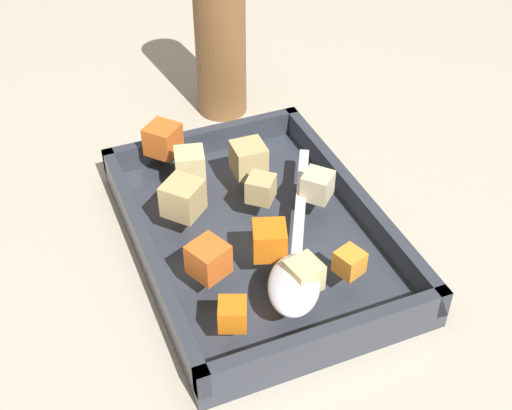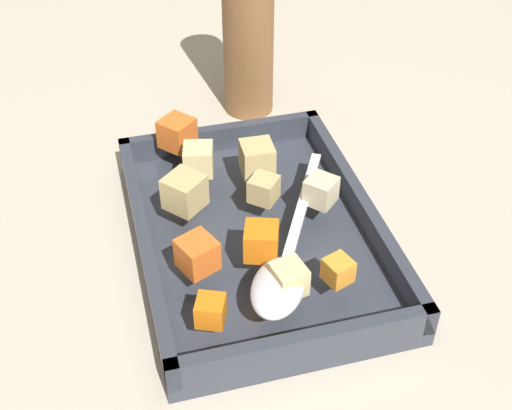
# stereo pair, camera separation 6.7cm
# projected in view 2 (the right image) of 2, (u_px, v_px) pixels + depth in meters

# --- Properties ---
(ground_plane) EXTENTS (4.00, 4.00, 0.00)m
(ground_plane) POSITION_uv_depth(u_px,v_px,m) (269.00, 230.00, 0.72)
(ground_plane) COLOR #BCB29E
(baking_dish) EXTENTS (0.33, 0.23, 0.04)m
(baking_dish) POSITION_uv_depth(u_px,v_px,m) (256.00, 236.00, 0.69)
(baking_dish) COLOR #333842
(baking_dish) RESTS_ON ground_plane
(carrot_chunk_under_handle) EXTENTS (0.05, 0.05, 0.03)m
(carrot_chunk_under_handle) POSITION_uv_depth(u_px,v_px,m) (177.00, 133.00, 0.75)
(carrot_chunk_under_handle) COLOR orange
(carrot_chunk_under_handle) RESTS_ON baking_dish
(carrot_chunk_far_left) EXTENTS (0.03, 0.03, 0.02)m
(carrot_chunk_far_left) POSITION_uv_depth(u_px,v_px,m) (211.00, 311.00, 0.56)
(carrot_chunk_far_left) COLOR orange
(carrot_chunk_far_left) RESTS_ON baking_dish
(carrot_chunk_mid_right) EXTENTS (0.03, 0.03, 0.02)m
(carrot_chunk_mid_right) POSITION_uv_depth(u_px,v_px,m) (338.00, 270.00, 0.60)
(carrot_chunk_mid_right) COLOR orange
(carrot_chunk_mid_right) RESTS_ON baking_dish
(carrot_chunk_back_center) EXTENTS (0.04, 0.04, 0.03)m
(carrot_chunk_back_center) POSITION_uv_depth(u_px,v_px,m) (261.00, 241.00, 0.62)
(carrot_chunk_back_center) COLOR orange
(carrot_chunk_back_center) RESTS_ON baking_dish
(carrot_chunk_corner_se) EXTENTS (0.04, 0.04, 0.03)m
(carrot_chunk_corner_se) POSITION_uv_depth(u_px,v_px,m) (197.00, 254.00, 0.61)
(carrot_chunk_corner_se) COLOR orange
(carrot_chunk_corner_se) RESTS_ON baking_dish
(potato_chunk_front_center) EXTENTS (0.04, 0.04, 0.03)m
(potato_chunk_front_center) POSITION_uv_depth(u_px,v_px,m) (198.00, 159.00, 0.72)
(potato_chunk_front_center) COLOR #E0CC89
(potato_chunk_front_center) RESTS_ON baking_dish
(potato_chunk_near_right) EXTENTS (0.04, 0.04, 0.03)m
(potato_chunk_near_right) POSITION_uv_depth(u_px,v_px,m) (265.00, 191.00, 0.68)
(potato_chunk_near_right) COLOR tan
(potato_chunk_near_right) RESTS_ON baking_dish
(potato_chunk_heap_side) EXTENTS (0.04, 0.04, 0.03)m
(potato_chunk_heap_side) POSITION_uv_depth(u_px,v_px,m) (321.00, 191.00, 0.68)
(potato_chunk_heap_side) COLOR beige
(potato_chunk_heap_side) RESTS_ON baking_dish
(potato_chunk_mid_left) EXTENTS (0.03, 0.03, 0.03)m
(potato_chunk_mid_left) POSITION_uv_depth(u_px,v_px,m) (289.00, 279.00, 0.59)
(potato_chunk_mid_left) COLOR #E0CC89
(potato_chunk_mid_left) RESTS_ON baking_dish
(potato_chunk_center) EXTENTS (0.03, 0.03, 0.03)m
(potato_chunk_center) POSITION_uv_depth(u_px,v_px,m) (256.00, 158.00, 0.71)
(potato_chunk_center) COLOR tan
(potato_chunk_center) RESTS_ON baking_dish
(potato_chunk_far_right) EXTENTS (0.05, 0.05, 0.03)m
(potato_chunk_far_right) POSITION_uv_depth(u_px,v_px,m) (185.00, 192.00, 0.67)
(potato_chunk_far_right) COLOR tan
(potato_chunk_far_right) RESTS_ON baking_dish
(serving_spoon) EXTENTS (0.23, 0.14, 0.02)m
(serving_spoon) POSITION_uv_depth(u_px,v_px,m) (281.00, 277.00, 0.59)
(serving_spoon) COLOR silver
(serving_spoon) RESTS_ON baking_dish
(pepper_mill) EXTENTS (0.06, 0.06, 0.24)m
(pepper_mill) POSITION_uv_depth(u_px,v_px,m) (248.00, 28.00, 0.83)
(pepper_mill) COLOR brown
(pepper_mill) RESTS_ON ground_plane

